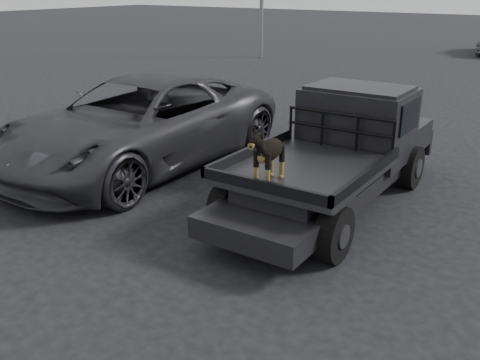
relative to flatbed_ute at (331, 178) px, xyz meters
The scene contains 6 objects.
ground 2.10m from the flatbed_ute, 90.73° to the right, with size 120.00×120.00×0.00m, color black.
flatbed_ute is the anchor object (origin of this frame).
ute_cab 1.31m from the flatbed_ute, 90.00° to the left, with size 1.72×1.30×0.88m, color black, non-canonical shape.
headache_rack 0.76m from the flatbed_ute, 90.00° to the left, with size 1.80×0.08×0.55m, color black, non-canonical shape.
dog 1.92m from the flatbed_ute, 94.97° to the right, with size 0.32×0.60×0.74m, color black, non-canonical shape.
parked_suv 3.95m from the flatbed_ute, behind, with size 2.85×6.17×1.72m, color #333238.
Camera 1 is at (3.31, -5.48, 3.43)m, focal length 40.00 mm.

